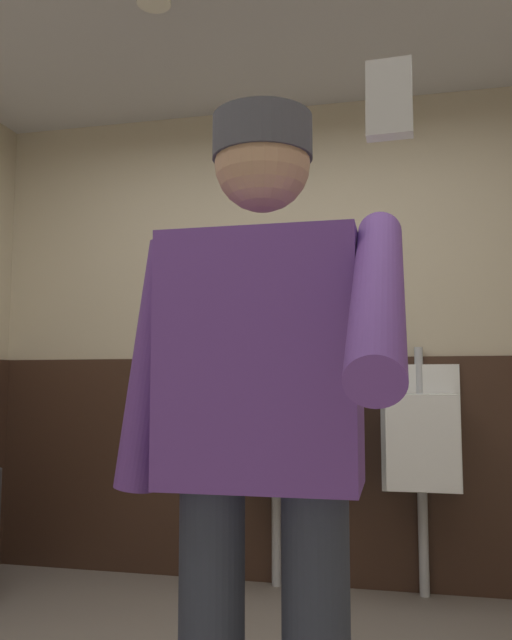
% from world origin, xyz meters
% --- Properties ---
extents(wall_back, '(4.08, 0.12, 2.62)m').
position_xyz_m(wall_back, '(0.00, 1.83, 1.31)').
color(wall_back, beige).
rests_on(wall_back, ground_plane).
extents(wainscot_band_back, '(3.48, 0.03, 1.19)m').
position_xyz_m(wainscot_band_back, '(0.00, 1.75, 0.60)').
color(wainscot_band_back, '#382319').
rests_on(wainscot_band_back, ground_plane).
extents(downlight_far, '(0.14, 0.14, 0.03)m').
position_xyz_m(downlight_far, '(-0.36, 0.62, 2.61)').
color(downlight_far, white).
extents(urinal_left, '(0.40, 0.34, 1.24)m').
position_xyz_m(urinal_left, '(-0.06, 1.61, 0.78)').
color(urinal_left, white).
rests_on(urinal_left, ground_plane).
extents(urinal_middle, '(0.40, 0.34, 1.24)m').
position_xyz_m(urinal_middle, '(0.69, 1.61, 0.78)').
color(urinal_middle, white).
rests_on(urinal_middle, ground_plane).
extents(privacy_divider_panel, '(0.04, 0.40, 0.90)m').
position_xyz_m(privacy_divider_panel, '(0.31, 1.54, 0.95)').
color(privacy_divider_panel, '#4C4C51').
extents(person, '(0.63, 0.60, 1.64)m').
position_xyz_m(person, '(0.30, -0.35, 0.96)').
color(person, '#2D3342').
rests_on(person, ground_plane).
extents(cell_phone, '(0.06, 0.04, 0.11)m').
position_xyz_m(cell_phone, '(0.58, -0.85, 1.42)').
color(cell_phone, silver).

